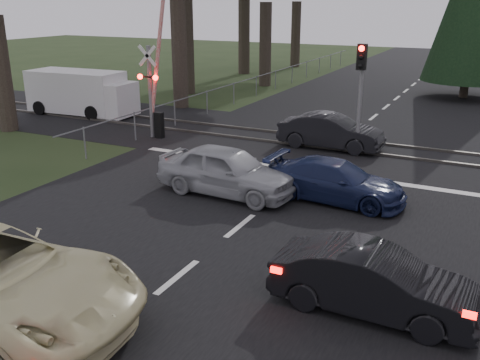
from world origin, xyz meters
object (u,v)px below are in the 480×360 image
Objects in this scene: dark_car_far at (331,132)px; blue_sedan at (335,181)px; crossing_signal at (155,89)px; dark_hatchback at (373,282)px; white_van at (84,93)px; silver_car at (227,171)px; traffic_signal_center at (361,81)px.

blue_sedan is at bearing -160.92° from dark_car_far.
crossing_signal is 14.64m from dark_hatchback.
white_van is at bearing 70.79° from blue_sedan.
silver_car is (-5.40, 4.48, 0.11)m from dark_hatchback.
traffic_signal_center reaches higher than blue_sedan.
traffic_signal_center is at bearing -120.84° from dark_car_far.
traffic_signal_center is 14.49m from white_van.
crossing_signal reaches higher than white_van.
dark_hatchback is at bearing -126.25° from silver_car.
crossing_signal is at bearing 69.96° from blue_sedan.
dark_hatchback is (11.25, -9.27, -1.43)m from crossing_signal.
traffic_signal_center is at bearing 6.15° from crossing_signal.
traffic_signal_center is 6.51m from silver_car.
crossing_signal reaches higher than silver_car.
crossing_signal is 9.83m from blue_sedan.
white_van is at bearing 87.38° from dark_car_far.
crossing_signal reaches higher than dark_car_far.
traffic_signal_center is at bearing 11.11° from blue_sedan.
silver_car is at bearing -34.12° from white_van.
dark_car_far is (-1.84, 5.51, 0.08)m from blue_sedan.
dark_car_far is (7.07, 1.63, -1.39)m from crossing_signal.
dark_hatchback is 0.67× the size of white_van.
blue_sedan is at bearing -23.56° from crossing_signal.
blue_sedan is (8.91, -3.89, -1.47)m from crossing_signal.
blue_sedan is at bearing -25.79° from white_van.
crossing_signal is 1.63× the size of silver_car.
dark_hatchback is 0.93× the size of blue_sedan.
dark_hatchback is 5.86m from blue_sedan.
traffic_signal_center is at bearing 17.06° from dark_hatchback.
silver_car is 6.53m from dark_car_far.
white_van reaches higher than dark_car_far.
crossing_signal is 1.84× the size of dark_hatchback.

